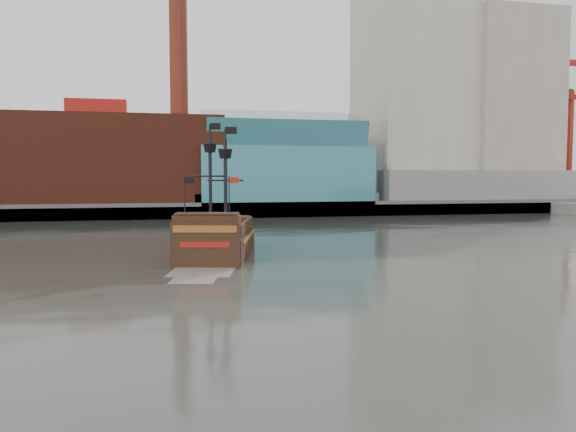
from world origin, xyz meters
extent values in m
plane|color=#2A2D27|center=(0.00, 0.00, 0.00)|extent=(400.00, 400.00, 0.00)
cube|color=slate|center=(0.00, 92.00, 1.00)|extent=(220.00, 60.00, 2.00)
cube|color=#4C4C49|center=(0.00, 62.50, 1.30)|extent=(220.00, 1.00, 2.60)
cube|color=maroon|center=(-22.00, 72.00, 9.50)|extent=(42.00, 18.00, 15.00)
cube|color=teal|center=(10.00, 70.00, 7.00)|extent=(30.00, 16.00, 10.00)
cube|color=#BCAF9C|center=(40.00, 80.00, 25.00)|extent=(20.00, 22.00, 46.00)
cube|color=#A89C8C|center=(58.00, 76.00, 21.00)|extent=(18.00, 18.00, 38.00)
cube|color=#BCAF9C|center=(50.00, 97.00, 28.00)|extent=(24.00, 20.00, 52.00)
cube|color=slate|center=(48.00, 66.00, 5.00)|extent=(40.00, 6.00, 6.00)
cylinder|color=maroon|center=(-8.00, 74.00, 28.00)|extent=(3.20, 3.20, 22.00)
cube|color=teal|center=(10.00, 70.00, 15.00)|extent=(28.00, 14.94, 8.78)
cube|color=slate|center=(78.00, 82.00, 3.50)|extent=(4.00, 4.00, 3.00)
cylinder|color=maroon|center=(78.00, 82.00, 18.00)|extent=(1.40, 1.40, 32.00)
cube|color=maroon|center=(75.00, 82.00, 33.00)|extent=(5.00, 2.50, 2.50)
cube|color=slate|center=(88.00, 92.00, 3.50)|extent=(4.00, 4.00, 3.00)
cylinder|color=maroon|center=(88.00, 92.00, 15.00)|extent=(1.40, 1.40, 26.00)
cube|color=maroon|center=(85.00, 92.00, 27.00)|extent=(5.00, 2.50, 2.50)
cube|color=black|center=(-6.47, 18.91, 0.64)|extent=(8.25, 13.77, 2.79)
cube|color=#54351E|center=(-6.47, 18.91, 2.20)|extent=(7.42, 12.40, 0.32)
cube|color=black|center=(-5.26, 23.91, 2.57)|extent=(5.04, 3.58, 1.07)
cube|color=black|center=(-7.79, 13.49, 3.00)|extent=(5.36, 2.87, 1.93)
cube|color=black|center=(-8.02, 12.53, 1.29)|extent=(5.17, 1.50, 4.29)
cube|color=brown|center=(-8.06, 12.39, 3.00)|extent=(4.71, 1.22, 0.54)
cube|color=maroon|center=(-8.06, 12.39, 1.82)|extent=(3.67, 0.97, 0.43)
cylinder|color=black|center=(-6.93, 20.68, 6.54)|extent=(0.36, 0.36, 8.37)
cylinder|color=black|center=(-5.99, 16.81, 6.22)|extent=(0.36, 0.36, 7.72)
cone|color=black|center=(-6.93, 20.68, 9.44)|extent=(1.42, 1.42, 0.75)
cone|color=black|center=(-5.99, 16.81, 8.79)|extent=(1.42, 1.42, 0.75)
cube|color=black|center=(-6.46, 20.56, 11.37)|extent=(0.95, 0.26, 0.59)
cube|color=black|center=(-5.52, 16.69, 10.73)|extent=(0.95, 0.26, 0.59)
cube|color=gray|center=(-8.45, 10.78, 0.01)|extent=(5.34, 4.83, 0.02)
camera|label=1|loc=(-11.05, -29.84, 6.99)|focal=35.00mm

